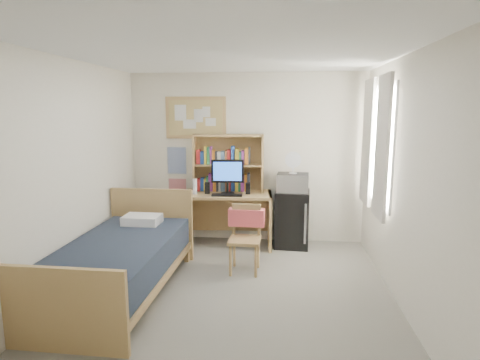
# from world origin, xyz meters

# --- Properties ---
(floor) EXTENTS (3.60, 4.20, 0.02)m
(floor) POSITION_xyz_m (0.00, 0.00, -0.01)
(floor) COLOR gray
(floor) RESTS_ON ground
(ceiling) EXTENTS (3.60, 4.20, 0.02)m
(ceiling) POSITION_xyz_m (0.00, 0.00, 2.60)
(ceiling) COLOR white
(ceiling) RESTS_ON wall_back
(wall_back) EXTENTS (3.60, 0.04, 2.60)m
(wall_back) POSITION_xyz_m (0.00, 2.10, 1.30)
(wall_back) COLOR white
(wall_back) RESTS_ON floor
(wall_front) EXTENTS (3.60, 0.04, 2.60)m
(wall_front) POSITION_xyz_m (0.00, -2.10, 1.30)
(wall_front) COLOR white
(wall_front) RESTS_ON floor
(wall_left) EXTENTS (0.04, 4.20, 2.60)m
(wall_left) POSITION_xyz_m (-1.80, 0.00, 1.30)
(wall_left) COLOR white
(wall_left) RESTS_ON floor
(wall_right) EXTENTS (0.04, 4.20, 2.60)m
(wall_right) POSITION_xyz_m (1.80, 0.00, 1.30)
(wall_right) COLOR white
(wall_right) RESTS_ON floor
(window_unit) EXTENTS (0.10, 1.40, 1.70)m
(window_unit) POSITION_xyz_m (1.75, 1.20, 1.60)
(window_unit) COLOR white
(window_unit) RESTS_ON wall_right
(curtain_left) EXTENTS (0.04, 0.55, 1.70)m
(curtain_left) POSITION_xyz_m (1.72, 0.80, 1.60)
(curtain_left) COLOR silver
(curtain_left) RESTS_ON wall_right
(curtain_right) EXTENTS (0.04, 0.55, 1.70)m
(curtain_right) POSITION_xyz_m (1.72, 1.60, 1.60)
(curtain_right) COLOR silver
(curtain_right) RESTS_ON wall_right
(bulletin_board) EXTENTS (0.94, 0.03, 0.64)m
(bulletin_board) POSITION_xyz_m (-0.78, 2.08, 1.92)
(bulletin_board) COLOR tan
(bulletin_board) RESTS_ON wall_back
(poster_wave) EXTENTS (0.30, 0.01, 0.42)m
(poster_wave) POSITION_xyz_m (-1.10, 2.09, 1.25)
(poster_wave) COLOR #294CA6
(poster_wave) RESTS_ON wall_back
(poster_japan) EXTENTS (0.28, 0.01, 0.36)m
(poster_japan) POSITION_xyz_m (-1.10, 2.09, 0.78)
(poster_japan) COLOR red
(poster_japan) RESTS_ON wall_back
(desk) EXTENTS (1.34, 0.73, 0.81)m
(desk) POSITION_xyz_m (-0.24, 1.75, 0.41)
(desk) COLOR tan
(desk) RESTS_ON floor
(desk_chair) EXTENTS (0.44, 0.44, 0.85)m
(desk_chair) POSITION_xyz_m (0.10, 0.76, 0.43)
(desk_chair) COLOR tan
(desk_chair) RESTS_ON floor
(mini_fridge) EXTENTS (0.53, 0.53, 0.85)m
(mini_fridge) POSITION_xyz_m (0.72, 1.83, 0.42)
(mini_fridge) COLOR black
(mini_fridge) RESTS_ON floor
(bed) EXTENTS (1.14, 2.21, 0.60)m
(bed) POSITION_xyz_m (-1.23, -0.00, 0.30)
(bed) COLOR #1B2331
(bed) RESTS_ON floor
(hutch) EXTENTS (1.07, 0.33, 0.87)m
(hutch) POSITION_xyz_m (-0.25, 1.90, 1.25)
(hutch) COLOR tan
(hutch) RESTS_ON desk
(monitor) EXTENTS (0.48, 0.07, 0.51)m
(monitor) POSITION_xyz_m (-0.24, 1.69, 1.07)
(monitor) COLOR black
(monitor) RESTS_ON desk
(keyboard) EXTENTS (0.45, 0.17, 0.02)m
(keyboard) POSITION_xyz_m (-0.23, 1.55, 0.82)
(keyboard) COLOR black
(keyboard) RESTS_ON desk
(speaker_left) EXTENTS (0.08, 0.08, 0.17)m
(speaker_left) POSITION_xyz_m (-0.54, 1.68, 0.90)
(speaker_left) COLOR black
(speaker_left) RESTS_ON desk
(speaker_right) EXTENTS (0.07, 0.07, 0.17)m
(speaker_right) POSITION_xyz_m (0.06, 1.71, 0.90)
(speaker_right) COLOR black
(speaker_right) RESTS_ON desk
(water_bottle) EXTENTS (0.07, 0.07, 0.23)m
(water_bottle) POSITION_xyz_m (-0.72, 1.63, 0.93)
(water_bottle) COLOR white
(water_bottle) RESTS_ON desk
(hoodie) EXTENTS (0.47, 0.16, 0.22)m
(hoodie) POSITION_xyz_m (0.11, 0.96, 0.66)
(hoodie) COLOR #E8585C
(hoodie) RESTS_ON desk_chair
(microwave) EXTENTS (0.48, 0.38, 0.26)m
(microwave) POSITION_xyz_m (0.72, 1.81, 0.98)
(microwave) COLOR silver
(microwave) RESTS_ON mini_fridge
(desk_fan) EXTENTS (0.25, 0.25, 0.29)m
(desk_fan) POSITION_xyz_m (0.72, 1.81, 1.26)
(desk_fan) COLOR white
(desk_fan) RESTS_ON microwave
(pillow) EXTENTS (0.46, 0.33, 0.11)m
(pillow) POSITION_xyz_m (-1.22, 0.75, 0.66)
(pillow) COLOR white
(pillow) RESTS_ON bed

